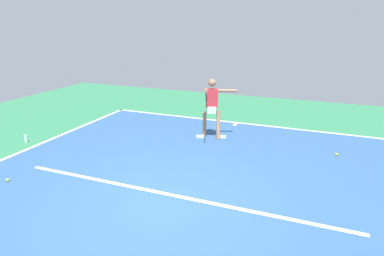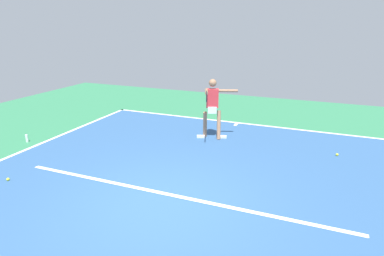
{
  "view_description": "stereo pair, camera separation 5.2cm",
  "coord_description": "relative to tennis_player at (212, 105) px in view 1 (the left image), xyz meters",
  "views": [
    {
      "loc": [
        -2.49,
        4.72,
        3.21
      ],
      "look_at": [
        0.16,
        -1.93,
        0.9
      ],
      "focal_mm": 30.44,
      "sensor_mm": 36.0,
      "label": 1
    },
    {
      "loc": [
        -2.53,
        4.7,
        3.21
      ],
      "look_at": [
        0.16,
        -1.93,
        0.9
      ],
      "focal_mm": 30.44,
      "sensor_mm": 36.0,
      "label": 2
    }
  ],
  "objects": [
    {
      "name": "court_line_service",
      "position": [
        -0.3,
        3.44,
        -1.0
      ],
      "size": [
        6.97,
        0.1,
        0.01
      ],
      "primitive_type": "cube",
      "color": "white",
      "rests_on": "ground_plane"
    },
    {
      "name": "tennis_ball_far_corner",
      "position": [
        3.17,
        4.2,
        -0.97
      ],
      "size": [
        0.07,
        0.07,
        0.07
      ],
      "primitive_type": "sphere",
      "color": "#CCE033",
      "rests_on": "ground_plane"
    },
    {
      "name": "ground_plane",
      "position": [
        -0.3,
        3.83,
        -1.0
      ],
      "size": [
        19.98,
        19.98,
        0.0
      ],
      "primitive_type": "plane",
      "color": "#2D754C"
    },
    {
      "name": "water_bottle",
      "position": [
        4.75,
        2.27,
        -0.89
      ],
      "size": [
        0.07,
        0.07,
        0.22
      ],
      "primitive_type": "cylinder",
      "color": "white",
      "rests_on": "ground_plane"
    },
    {
      "name": "court_line_baseline_near",
      "position": [
        -0.3,
        -1.8,
        -1.0
      ],
      "size": [
        9.3,
        0.1,
        0.01
      ],
      "primitive_type": "cube",
      "color": "white",
      "rests_on": "ground_plane"
    },
    {
      "name": "court_surface",
      "position": [
        -0.3,
        3.83,
        -1.0
      ],
      "size": [
        9.3,
        11.35,
        0.0
      ],
      "primitive_type": "cube",
      "color": "#2D5484",
      "rests_on": "ground_plane"
    },
    {
      "name": "tennis_ball_near_service_line",
      "position": [
        -3.38,
        0.06,
        -0.97
      ],
      "size": [
        0.07,
        0.07,
        0.07
      ],
      "primitive_type": "sphere",
      "color": "yellow",
      "rests_on": "ground_plane"
    },
    {
      "name": "court_line_centre_mark",
      "position": [
        -0.3,
        -1.6,
        -1.0
      ],
      "size": [
        0.1,
        0.3,
        0.01
      ],
      "primitive_type": "cube",
      "color": "white",
      "rests_on": "ground_plane"
    },
    {
      "name": "tennis_player",
      "position": [
        0.0,
        0.0,
        0.0
      ],
      "size": [
        1.1,
        1.31,
        1.75
      ],
      "rotation": [
        0.0,
        0.0,
        0.34
      ],
      "color": "#9E7051",
      "rests_on": "ground_plane"
    }
  ]
}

